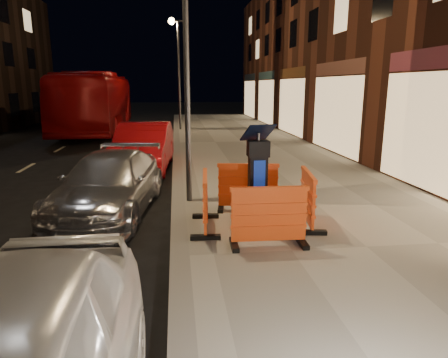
{
  "coord_description": "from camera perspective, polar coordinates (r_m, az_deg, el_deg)",
  "views": [
    {
      "loc": [
        -0.0,
        -5.69,
        2.69
      ],
      "look_at": [
        0.8,
        1.0,
        1.1
      ],
      "focal_mm": 32.0,
      "sensor_mm": 36.0,
      "label": 1
    }
  ],
  "objects": [
    {
      "name": "barrier_bldgside",
      "position": [
        7.56,
        11.84,
        -2.72
      ],
      "size": [
        0.7,
        1.33,
        0.99
      ],
      "primitive_type": "cube",
      "rotation": [
        0.0,
        0.0,
        1.43
      ],
      "color": "#FF5319",
      "rests_on": "sidewalk"
    },
    {
      "name": "parking_kiosk",
      "position": [
        7.21,
        4.82,
        -0.03
      ],
      "size": [
        0.62,
        0.62,
        1.77
      ],
      "primitive_type": "cube",
      "rotation": [
        0.0,
        0.0,
        -0.11
      ],
      "color": "black",
      "rests_on": "sidewalk"
    },
    {
      "name": "kerb",
      "position": [
        6.26,
        -6.32,
        -11.49
      ],
      "size": [
        0.3,
        60.0,
        0.15
      ],
      "primitive_type": "cube",
      "color": "slate",
      "rests_on": "ground"
    },
    {
      "name": "barrier_kerbside",
      "position": [
        7.19,
        -2.69,
        -3.28
      ],
      "size": [
        0.62,
        1.3,
        0.99
      ],
      "primitive_type": "cube",
      "rotation": [
        0.0,
        0.0,
        1.5
      ],
      "color": "#FF5319",
      "rests_on": "sidewalk"
    },
    {
      "name": "street_lamp_far",
      "position": [
        23.7,
        -6.43,
        14.31
      ],
      "size": [
        0.12,
        0.12,
        6.0
      ],
      "primitive_type": "cylinder",
      "color": "#3F3F44",
      "rests_on": "sidewalk"
    },
    {
      "name": "barrier_front",
      "position": [
        6.43,
        6.45,
        -5.37
      ],
      "size": [
        1.28,
        0.55,
        0.99
      ],
      "primitive_type": "cube",
      "rotation": [
        0.0,
        0.0,
        -0.02
      ],
      "color": "#FF5319",
      "rests_on": "sidewalk"
    },
    {
      "name": "sidewalk",
      "position": [
        6.95,
        19.66,
        -9.66
      ],
      "size": [
        6.0,
        60.0,
        0.15
      ],
      "primitive_type": "cube",
      "color": "gray",
      "rests_on": "ground"
    },
    {
      "name": "barrier_back",
      "position": [
        8.21,
        3.44,
        -1.17
      ],
      "size": [
        1.34,
        0.72,
        0.99
      ],
      "primitive_type": "cube",
      "rotation": [
        0.0,
        0.0,
        -0.16
      ],
      "color": "#FF5319",
      "rests_on": "sidewalk"
    },
    {
      "name": "street_lamp_mid",
      "position": [
        8.71,
        -5.38,
        16.25
      ],
      "size": [
        0.12,
        0.12,
        6.0
      ],
      "primitive_type": "cylinder",
      "color": "#3F3F44",
      "rests_on": "sidewalk"
    },
    {
      "name": "bus_doubledecker",
      "position": [
        24.77,
        -17.44,
        6.44
      ],
      "size": [
        3.15,
        12.19,
        3.37
      ],
      "primitive_type": "imported",
      "rotation": [
        0.0,
        0.0,
        0.03
      ],
      "color": "#96080D",
      "rests_on": "ground"
    },
    {
      "name": "ground_plane",
      "position": [
        6.3,
        -6.3,
        -12.11
      ],
      "size": [
        120.0,
        120.0,
        0.0
      ],
      "primitive_type": "plane",
      "color": "black",
      "rests_on": "ground"
    },
    {
      "name": "car_red",
      "position": [
        13.3,
        -11.23,
        1.35
      ],
      "size": [
        1.88,
        4.65,
        1.5
      ],
      "primitive_type": "imported",
      "rotation": [
        0.0,
        0.0,
        -0.06
      ],
      "color": "#A60C13",
      "rests_on": "ground"
    },
    {
      "name": "car_silver",
      "position": [
        8.99,
        -15.83,
        -4.65
      ],
      "size": [
        2.32,
        4.55,
        1.27
      ],
      "primitive_type": "imported",
      "rotation": [
        0.0,
        0.0,
        -0.13
      ],
      "color": "silver",
      "rests_on": "ground"
    }
  ]
}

